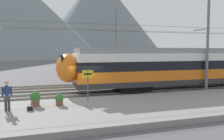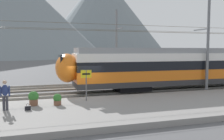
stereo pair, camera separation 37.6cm
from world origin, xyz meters
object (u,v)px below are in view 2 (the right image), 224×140
at_px(handbag_beside_passenger, 28,108).
at_px(potted_plant_platform_edge, 57,99).
at_px(passenger_walking, 5,94).
at_px(platform_sign, 86,78).
at_px(potted_plant_by_shelter, 33,98).
at_px(train_near_platform, 204,66).
at_px(catenary_mast_mid, 207,44).
at_px(catenary_mast_far_side, 117,45).

xyz_separation_m(handbag_beside_passenger, potted_plant_platform_edge, (1.67, 0.78, 0.24)).
distance_m(passenger_walking, handbag_beside_passenger, 1.46).
bearing_deg(platform_sign, potted_plant_by_shelter, -173.93).
distance_m(handbag_beside_passenger, potted_plant_by_shelter, 1.19).
bearing_deg(passenger_walking, platform_sign, 13.81).
relative_size(passenger_walking, handbag_beside_passenger, 4.53).
height_order(handbag_beside_passenger, potted_plant_platform_edge, potted_plant_platform_edge).
relative_size(train_near_platform, handbag_beside_passenger, 71.83).
xyz_separation_m(catenary_mast_mid, catenary_mast_far_side, (-5.42, 7.97, 0.02)).
xyz_separation_m(potted_plant_platform_edge, potted_plant_by_shelter, (-1.38, 0.32, 0.11)).
xyz_separation_m(catenary_mast_far_side, potted_plant_by_shelter, (-8.59, -10.06, -3.43)).
relative_size(platform_sign, potted_plant_by_shelter, 2.35).
distance_m(platform_sign, potted_plant_platform_edge, 2.32).
distance_m(train_near_platform, potted_plant_by_shelter, 15.60).
relative_size(platform_sign, handbag_beside_passenger, 5.45).
xyz_separation_m(platform_sign, passenger_walking, (-4.75, -1.17, -0.55)).
xyz_separation_m(train_near_platform, catenary_mast_far_side, (-6.49, 6.33, 2.00)).
bearing_deg(catenary_mast_far_side, platform_sign, -118.61).
xyz_separation_m(train_near_platform, platform_sign, (-11.78, -3.38, -0.41)).
bearing_deg(catenary_mast_mid, train_near_platform, 56.74).
bearing_deg(potted_plant_by_shelter, handbag_beside_passenger, -104.43).
xyz_separation_m(catenary_mast_mid, potted_plant_by_shelter, (-14.00, -2.09, -3.41)).
distance_m(passenger_walking, potted_plant_by_shelter, 1.74).
bearing_deg(catenary_mast_mid, potted_plant_platform_edge, -169.18).
height_order(catenary_mast_mid, platform_sign, catenary_mast_mid).
relative_size(catenary_mast_far_side, platform_sign, 24.52).
bearing_deg(potted_plant_by_shelter, platform_sign, 6.07).
height_order(passenger_walking, potted_plant_by_shelter, passenger_walking).
bearing_deg(passenger_walking, train_near_platform, 15.37).
height_order(catenary_mast_mid, potted_plant_platform_edge, catenary_mast_mid).
relative_size(train_near_platform, potted_plant_by_shelter, 30.93).
bearing_deg(potted_plant_by_shelter, passenger_walking, -150.70).
bearing_deg(catenary_mast_far_side, passenger_walking, -132.73).
distance_m(catenary_mast_far_side, platform_sign, 11.32).
relative_size(catenary_mast_mid, potted_plant_platform_edge, 72.00).
bearing_deg(catenary_mast_mid, catenary_mast_far_side, 124.22).
height_order(catenary_mast_far_side, potted_plant_platform_edge, catenary_mast_far_side).
relative_size(train_near_platform, catenary_mast_mid, 0.54).
height_order(catenary_mast_mid, potted_plant_by_shelter, catenary_mast_mid).
distance_m(platform_sign, passenger_walking, 4.93).
bearing_deg(train_near_platform, handbag_beside_passenger, -162.53).
bearing_deg(catenary_mast_far_side, handbag_beside_passenger, -128.48).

